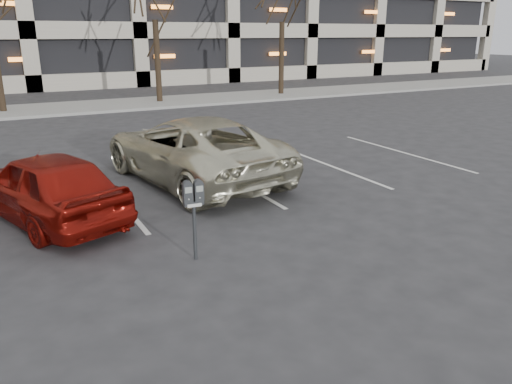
# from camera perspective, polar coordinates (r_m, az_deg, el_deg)

# --- Properties ---
(ground) EXTENTS (140.00, 140.00, 0.00)m
(ground) POSITION_cam_1_polar(r_m,az_deg,el_deg) (9.58, -4.63, -2.80)
(ground) COLOR #28282B
(ground) RESTS_ON ground
(sidewalk) EXTENTS (80.00, 4.00, 0.12)m
(sidewalk) POSITION_cam_1_polar(r_m,az_deg,el_deg) (24.73, -19.89, 9.06)
(sidewalk) COLOR gray
(sidewalk) RESTS_ON ground
(stall_lines) EXTENTS (16.90, 5.20, 0.00)m
(stall_lines) POSITION_cam_1_polar(r_m,az_deg,el_deg) (11.27, -15.91, -0.23)
(stall_lines) COLOR silver
(stall_lines) RESTS_ON ground
(parking_meter) EXTENTS (0.33, 0.15, 1.25)m
(parking_meter) POSITION_cam_1_polar(r_m,az_deg,el_deg) (7.51, -7.16, -0.98)
(parking_meter) COLOR black
(parking_meter) RESTS_ON ground
(suv_silver) EXTENTS (3.31, 5.78, 1.52)m
(suv_silver) POSITION_cam_1_polar(r_m,az_deg,el_deg) (11.81, -7.24, 4.92)
(suv_silver) COLOR beige
(suv_silver) RESTS_ON ground
(car_red) EXTENTS (2.79, 4.21, 1.33)m
(car_red) POSITION_cam_1_polar(r_m,az_deg,el_deg) (9.92, -22.87, 0.61)
(car_red) COLOR maroon
(car_red) RESTS_ON ground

